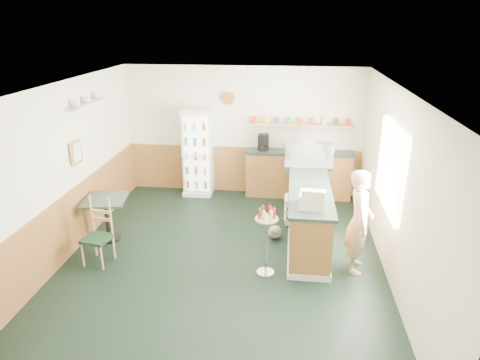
# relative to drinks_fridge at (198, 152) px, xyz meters

# --- Properties ---
(ground) EXTENTS (6.00, 6.00, 0.00)m
(ground) POSITION_rel_drinks_fridge_xyz_m (0.94, -2.74, -0.92)
(ground) COLOR black
(ground) RESTS_ON ground
(room_envelope) EXTENTS (5.04, 6.02, 2.72)m
(room_envelope) POSITION_rel_drinks_fridge_xyz_m (0.71, -2.01, 0.60)
(room_envelope) COLOR silver
(room_envelope) RESTS_ON ground
(service_counter) EXTENTS (0.68, 3.01, 1.01)m
(service_counter) POSITION_rel_drinks_fridge_xyz_m (2.29, -1.67, -0.46)
(service_counter) COLOR olive
(service_counter) RESTS_ON ground
(back_counter) EXTENTS (2.24, 0.42, 1.69)m
(back_counter) POSITION_rel_drinks_fridge_xyz_m (2.13, 0.06, -0.38)
(back_counter) COLOR olive
(back_counter) RESTS_ON ground
(drinks_fridge) EXTENTS (0.61, 0.53, 1.85)m
(drinks_fridge) POSITION_rel_drinks_fridge_xyz_m (0.00, 0.00, 0.00)
(drinks_fridge) COLOR white
(drinks_fridge) RESTS_ON ground
(display_case) EXTENTS (0.87, 0.46, 0.50)m
(display_case) POSITION_rel_drinks_fridge_xyz_m (2.29, -0.93, 0.33)
(display_case) COLOR silver
(display_case) RESTS_ON service_counter
(cash_register) EXTENTS (0.41, 0.42, 0.21)m
(cash_register) POSITION_rel_drinks_fridge_xyz_m (2.29, -2.74, 0.19)
(cash_register) COLOR beige
(cash_register) RESTS_ON service_counter
(shopkeeper) EXTENTS (0.43, 0.56, 1.60)m
(shopkeeper) POSITION_rel_drinks_fridge_xyz_m (2.99, -2.72, -0.13)
(shopkeeper) COLOR tan
(shopkeeper) RESTS_ON ground
(condiment_stand) EXTENTS (0.34, 0.34, 1.06)m
(condiment_stand) POSITION_rel_drinks_fridge_xyz_m (1.64, -3.00, -0.24)
(condiment_stand) COLOR silver
(condiment_stand) RESTS_ON ground
(newspaper_rack) EXTENTS (0.09, 0.41, 0.49)m
(newspaper_rack) POSITION_rel_drinks_fridge_xyz_m (1.93, -1.73, -0.45)
(newspaper_rack) COLOR black
(newspaper_rack) RESTS_ON ground
(cafe_table) EXTENTS (0.80, 0.80, 0.76)m
(cafe_table) POSITION_rel_drinks_fridge_xyz_m (-1.11, -2.26, -0.39)
(cafe_table) COLOR black
(cafe_table) RESTS_ON ground
(cafe_chair) EXTENTS (0.45, 0.45, 1.05)m
(cafe_chair) POSITION_rel_drinks_fridge_xyz_m (-0.96, -2.92, -0.38)
(cafe_chair) COLOR black
(cafe_chair) RESTS_ON ground
(dog_doorstop) EXTENTS (0.23, 0.30, 0.28)m
(dog_doorstop) POSITION_rel_drinks_fridge_xyz_m (1.74, -1.90, -0.79)
(dog_doorstop) COLOR gray
(dog_doorstop) RESTS_ON ground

